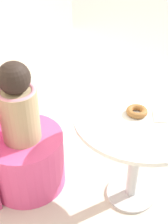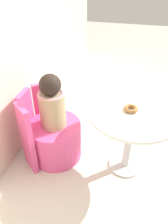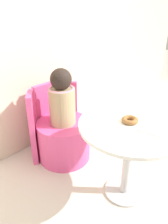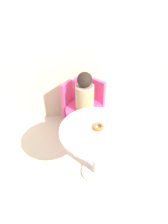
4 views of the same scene
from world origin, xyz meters
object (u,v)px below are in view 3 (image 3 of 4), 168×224
(child_figure, at_px, (62,99))
(donut, at_px, (130,120))
(tub_chair, at_px, (64,140))
(round_table, at_px, (130,139))

(child_figure, relative_size, donut, 4.41)
(child_figure, bearing_deg, tub_chair, 180.00)
(tub_chair, xyz_separation_m, child_figure, (0.00, 0.00, 0.45))
(round_table, distance_m, child_figure, 0.74)
(round_table, bearing_deg, child_figure, 92.02)
(round_table, distance_m, donut, 0.15)
(round_table, distance_m, tub_chair, 0.80)
(round_table, bearing_deg, tub_chair, 92.02)
(round_table, relative_size, tub_chair, 1.46)
(tub_chair, bearing_deg, donut, -87.24)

